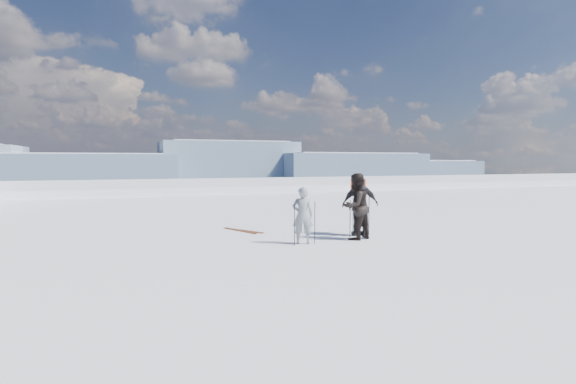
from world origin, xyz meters
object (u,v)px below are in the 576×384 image
at_px(skier_grey, 303,215).
at_px(skis_loose, 242,231).
at_px(skier_dark, 356,206).
at_px(skier_pack, 360,205).

bearing_deg(skier_grey, skis_loose, -49.33).
xyz_separation_m(skier_dark, skis_loose, (-2.78, 2.71, -0.97)).
bearing_deg(skis_loose, skier_dark, -44.33).
relative_size(skier_grey, skier_pack, 0.83).
xyz_separation_m(skier_pack, skis_loose, (-3.22, 2.17, -0.96)).
xyz_separation_m(skier_grey, skis_loose, (-1.03, 2.83, -0.79)).
bearing_deg(skier_pack, skier_dark, 63.07).
height_order(skier_grey, skier_dark, skier_dark).
relative_size(skier_pack, skis_loose, 1.22).
bearing_deg(skier_pack, skis_loose, -21.09).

